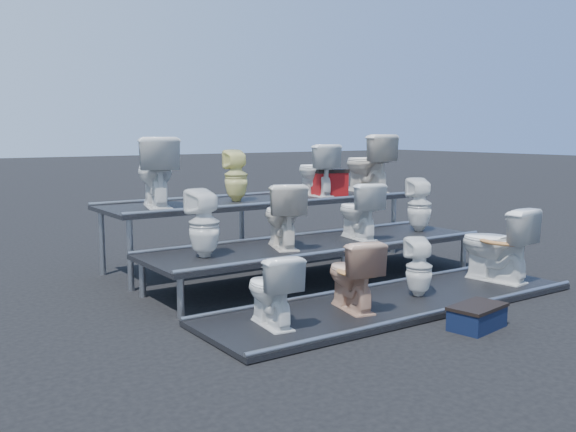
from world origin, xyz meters
TOP-DOWN VIEW (x-y plane):
  - ground at (0.00, 0.00)m, footprint 80.00×80.00m
  - tier_front at (0.00, -1.30)m, footprint 4.20×1.20m
  - tier_mid at (0.00, 0.00)m, footprint 4.20×1.20m
  - tier_back at (0.00, 1.30)m, footprint 4.20×1.20m
  - toilet_0 at (-1.49, -1.30)m, footprint 0.43×0.67m
  - toilet_1 at (-0.57, -1.30)m, footprint 0.52×0.74m
  - toilet_2 at (0.33, -1.30)m, footprint 0.36×0.37m
  - toilet_3 at (1.56, -1.30)m, footprint 0.58×0.89m
  - toilet_4 at (-1.48, 0.00)m, footprint 0.34×0.34m
  - toilet_5 at (-0.50, 0.00)m, footprint 0.63×0.81m
  - toilet_6 at (0.61, 0.00)m, footprint 0.50×0.73m
  - toilet_7 at (1.66, 0.00)m, footprint 0.41×0.42m
  - toilet_8 at (-1.46, 1.30)m, footprint 0.65×0.91m
  - toilet_9 at (-0.36, 1.30)m, footprint 0.35×0.36m
  - toilet_10 at (0.93, 1.30)m, footprint 0.47×0.74m
  - toilet_11 at (1.89, 1.30)m, footprint 0.51×0.85m
  - red_crate at (1.09, 1.21)m, footprint 0.52×0.45m
  - step_stool at (0.09, -2.26)m, footprint 0.57×0.40m

SIDE VIEW (x-z plane):
  - ground at x=0.00m, z-range 0.00..0.00m
  - tier_front at x=0.00m, z-range 0.00..0.06m
  - step_stool at x=0.09m, z-range 0.00..0.19m
  - tier_mid at x=0.00m, z-range 0.00..0.46m
  - toilet_2 at x=0.33m, z-range 0.06..0.67m
  - toilet_0 at x=-1.49m, z-range 0.06..0.71m
  - toilet_1 at x=-0.57m, z-range 0.06..0.75m
  - tier_back at x=0.00m, z-range 0.00..0.86m
  - toilet_3 at x=1.56m, z-range 0.06..0.91m
  - toilet_6 at x=0.61m, z-range 0.46..1.15m
  - toilet_7 at x=1.66m, z-range 0.46..1.16m
  - toilet_4 at x=-1.48m, z-range 0.46..1.17m
  - toilet_5 at x=-0.50m, z-range 0.46..1.19m
  - red_crate at x=1.09m, z-range 0.86..1.19m
  - toilet_9 at x=-0.36m, z-range 0.86..1.53m
  - toilet_10 at x=0.93m, z-range 0.86..1.58m
  - toilet_8 at x=-1.46m, z-range 0.86..1.70m
  - toilet_11 at x=1.89m, z-range 0.86..1.72m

